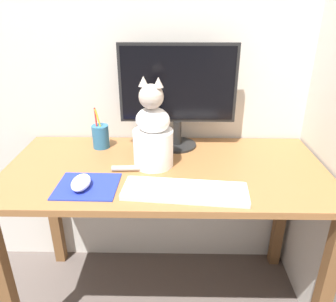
# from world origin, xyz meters

# --- Properties ---
(ground_plane) EXTENTS (12.00, 12.00, 0.00)m
(ground_plane) POSITION_xyz_m (0.00, 0.00, 0.00)
(ground_plane) COLOR #564C47
(wall_back) EXTENTS (7.00, 0.04, 2.50)m
(wall_back) POSITION_xyz_m (0.00, 0.33, 1.25)
(wall_back) COLOR beige
(wall_back) RESTS_ON ground_plane
(desk) EXTENTS (1.25, 0.60, 0.72)m
(desk) POSITION_xyz_m (0.00, 0.00, 0.61)
(desk) COLOR brown
(desk) RESTS_ON ground_plane
(monitor) EXTENTS (0.49, 0.17, 0.44)m
(monitor) POSITION_xyz_m (0.05, 0.20, 0.97)
(monitor) COLOR black
(monitor) RESTS_ON desk
(keyboard) EXTENTS (0.43, 0.17, 0.02)m
(keyboard) POSITION_xyz_m (0.07, -0.20, 0.73)
(keyboard) COLOR silver
(keyboard) RESTS_ON desk
(mousepad_left) EXTENTS (0.22, 0.19, 0.00)m
(mousepad_left) POSITION_xyz_m (-0.27, -0.16, 0.72)
(mousepad_left) COLOR #1E2D9E
(mousepad_left) RESTS_ON desk
(computer_mouse_left) EXTENTS (0.06, 0.11, 0.04)m
(computer_mouse_left) POSITION_xyz_m (-0.29, -0.17, 0.74)
(computer_mouse_left) COLOR white
(computer_mouse_left) RESTS_ON mousepad_left
(cat) EXTENTS (0.25, 0.19, 0.35)m
(cat) POSITION_xyz_m (-0.05, 0.01, 0.85)
(cat) COLOR white
(cat) RESTS_ON desk
(pen_cup) EXTENTS (0.07, 0.07, 0.18)m
(pen_cup) POSITION_xyz_m (-0.29, 0.18, 0.77)
(pen_cup) COLOR #286089
(pen_cup) RESTS_ON desk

